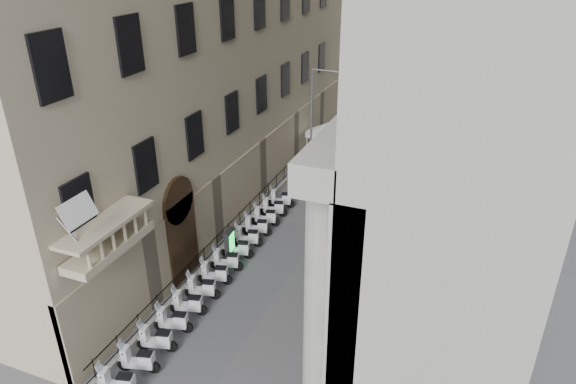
# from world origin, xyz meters

# --- Properties ---
(iron_fence) EXTENTS (0.30, 28.00, 1.40)m
(iron_fence) POSITION_xyz_m (-4.30, 18.00, 0.00)
(iron_fence) COLOR black
(iron_fence) RESTS_ON ground
(blue_awning) EXTENTS (1.60, 3.00, 3.00)m
(blue_awning) POSITION_xyz_m (4.15, 26.00, 0.00)
(blue_awning) COLOR navy
(blue_awning) RESTS_ON ground
(flag) EXTENTS (1.00, 1.40, 8.20)m
(flag) POSITION_xyz_m (-4.00, 5.00, 0.00)
(flag) COLOR #9E0C11
(flag) RESTS_ON ground
(scooter_2) EXTENTS (1.50, 0.90, 1.50)m
(scooter_2) POSITION_xyz_m (-3.20, 5.72, 0.00)
(scooter_2) COLOR white
(scooter_2) RESTS_ON ground
(scooter_3) EXTENTS (1.50, 0.90, 1.50)m
(scooter_3) POSITION_xyz_m (-3.20, 6.98, 0.00)
(scooter_3) COLOR white
(scooter_3) RESTS_ON ground
(scooter_4) EXTENTS (1.50, 0.90, 1.50)m
(scooter_4) POSITION_xyz_m (-3.20, 8.25, 0.00)
(scooter_4) COLOR white
(scooter_4) RESTS_ON ground
(scooter_5) EXTENTS (1.50, 0.90, 1.50)m
(scooter_5) POSITION_xyz_m (-3.20, 9.51, 0.00)
(scooter_5) COLOR white
(scooter_5) RESTS_ON ground
(scooter_6) EXTENTS (1.50, 0.90, 1.50)m
(scooter_6) POSITION_xyz_m (-3.20, 10.77, 0.00)
(scooter_6) COLOR white
(scooter_6) RESTS_ON ground
(scooter_7) EXTENTS (1.50, 0.90, 1.50)m
(scooter_7) POSITION_xyz_m (-3.20, 12.03, 0.00)
(scooter_7) COLOR white
(scooter_7) RESTS_ON ground
(scooter_8) EXTENTS (1.50, 0.90, 1.50)m
(scooter_8) POSITION_xyz_m (-3.20, 13.29, 0.00)
(scooter_8) COLOR white
(scooter_8) RESTS_ON ground
(scooter_9) EXTENTS (1.50, 0.90, 1.50)m
(scooter_9) POSITION_xyz_m (-3.20, 14.55, 0.00)
(scooter_9) COLOR white
(scooter_9) RESTS_ON ground
(scooter_10) EXTENTS (1.50, 0.90, 1.50)m
(scooter_10) POSITION_xyz_m (-3.20, 15.82, 0.00)
(scooter_10) COLOR white
(scooter_10) RESTS_ON ground
(scooter_11) EXTENTS (1.50, 0.90, 1.50)m
(scooter_11) POSITION_xyz_m (-3.20, 17.08, 0.00)
(scooter_11) COLOR white
(scooter_11) RESTS_ON ground
(scooter_12) EXTENTS (1.50, 0.90, 1.50)m
(scooter_12) POSITION_xyz_m (-3.20, 18.34, 0.00)
(scooter_12) COLOR white
(scooter_12) RESTS_ON ground
(scooter_13) EXTENTS (1.50, 0.90, 1.50)m
(scooter_13) POSITION_xyz_m (-3.20, 19.60, 0.00)
(scooter_13) COLOR white
(scooter_13) RESTS_ON ground
(scooter_14) EXTENTS (1.50, 0.90, 1.50)m
(scooter_14) POSITION_xyz_m (-3.20, 20.86, 0.00)
(scooter_14) COLOR white
(scooter_14) RESTS_ON ground
(barrier_1) EXTENTS (0.60, 2.40, 1.10)m
(barrier_1) POSITION_xyz_m (3.60, 8.09, 0.00)
(barrier_1) COLOR #999CA0
(barrier_1) RESTS_ON ground
(barrier_2) EXTENTS (0.60, 2.40, 1.10)m
(barrier_2) POSITION_xyz_m (3.60, 10.59, 0.00)
(barrier_2) COLOR #999CA0
(barrier_2) RESTS_ON ground
(barrier_3) EXTENTS (0.60, 2.40, 1.10)m
(barrier_3) POSITION_xyz_m (3.60, 13.09, 0.00)
(barrier_3) COLOR #999CA0
(barrier_3) RESTS_ON ground
(barrier_4) EXTENTS (0.60, 2.40, 1.10)m
(barrier_4) POSITION_xyz_m (3.60, 15.59, 0.00)
(barrier_4) COLOR #999CA0
(barrier_4) RESTS_ON ground
(barrier_5) EXTENTS (0.60, 2.40, 1.10)m
(barrier_5) POSITION_xyz_m (3.60, 18.09, 0.00)
(barrier_5) COLOR #999CA0
(barrier_5) RESTS_ON ground
(barrier_6) EXTENTS (0.60, 2.40, 1.10)m
(barrier_6) POSITION_xyz_m (3.60, 20.59, 0.00)
(barrier_6) COLOR #999CA0
(barrier_6) RESTS_ON ground
(barrier_7) EXTENTS (0.60, 2.40, 1.10)m
(barrier_7) POSITION_xyz_m (3.60, 23.09, 0.00)
(barrier_7) COLOR #999CA0
(barrier_7) RESTS_ON ground
(security_tent) EXTENTS (3.68, 3.68, 2.99)m
(security_tent) POSITION_xyz_m (-2.97, 30.00, 2.50)
(security_tent) COLOR white
(security_tent) RESTS_ON ground
(street_lamp) EXTENTS (2.60, 0.44, 7.97)m
(street_lamp) POSITION_xyz_m (-2.65, 25.82, 4.74)
(street_lamp) COLOR gray
(street_lamp) RESTS_ON ground
(info_kiosk) EXTENTS (0.35, 0.88, 1.81)m
(info_kiosk) POSITION_xyz_m (-3.51, 14.27, 0.92)
(info_kiosk) COLOR black
(info_kiosk) RESTS_ON ground
(pedestrian_a) EXTENTS (0.87, 0.74, 2.02)m
(pedestrian_a) POSITION_xyz_m (0.58, 29.92, 1.01)
(pedestrian_a) COLOR #0D1434
(pedestrian_a) RESTS_ON ground
(pedestrian_b) EXTENTS (1.15, 1.08, 1.88)m
(pedestrian_b) POSITION_xyz_m (0.87, 33.33, 0.94)
(pedestrian_b) COLOR black
(pedestrian_b) RESTS_ON ground
(pedestrian_c) EXTENTS (1.11, 0.94, 1.93)m
(pedestrian_c) POSITION_xyz_m (0.21, 36.00, 0.97)
(pedestrian_c) COLOR black
(pedestrian_c) RESTS_ON ground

